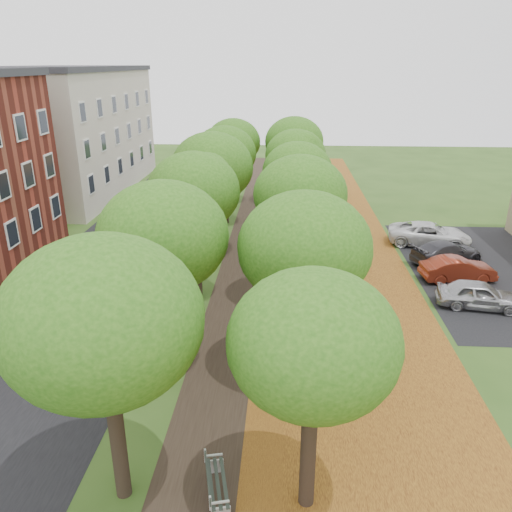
# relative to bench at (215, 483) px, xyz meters

# --- Properties ---
(ground) EXTENTS (120.00, 120.00, 0.00)m
(ground) POSITION_rel_bench_xyz_m (-0.23, -0.06, -0.43)
(ground) COLOR #2D4C19
(ground) RESTS_ON ground
(street_asphalt) EXTENTS (8.00, 70.00, 0.01)m
(street_asphalt) POSITION_rel_bench_xyz_m (-7.73, 14.94, -0.43)
(street_asphalt) COLOR black
(street_asphalt) RESTS_ON ground
(footpath) EXTENTS (3.20, 70.00, 0.01)m
(footpath) POSITION_rel_bench_xyz_m (-0.23, 14.94, -0.43)
(footpath) COLOR black
(footpath) RESTS_ON ground
(leaf_verge) EXTENTS (7.50, 70.00, 0.01)m
(leaf_verge) POSITION_rel_bench_xyz_m (4.77, 14.94, -0.43)
(leaf_verge) COLOR #A3681E
(leaf_verge) RESTS_ON ground
(parking_lot) EXTENTS (9.00, 16.00, 0.01)m
(parking_lot) POSITION_rel_bench_xyz_m (13.27, 15.94, -0.43)
(parking_lot) COLOR black
(parking_lot) RESTS_ON ground
(tree_row_west) EXTENTS (4.32, 34.32, 6.78)m
(tree_row_west) POSITION_rel_bench_xyz_m (-2.43, 14.94, 4.49)
(tree_row_west) COLOR black
(tree_row_west) RESTS_ON ground
(tree_row_east) EXTENTS (4.32, 34.32, 6.78)m
(tree_row_east) POSITION_rel_bench_xyz_m (2.37, 14.94, 4.49)
(tree_row_east) COLOR black
(tree_row_east) RESTS_ON ground
(building_cream) EXTENTS (10.30, 20.30, 10.40)m
(building_cream) POSITION_rel_bench_xyz_m (-17.23, 32.94, 4.78)
(building_cream) COLOR beige
(building_cream) RESTS_ON ground
(bench) EXTENTS (0.89, 1.82, 0.83)m
(bench) POSITION_rel_bench_xyz_m (0.00, 0.00, 0.00)
(bench) COLOR #2A352E
(bench) RESTS_ON ground
(car_silver) EXTENTS (3.98, 2.11, 1.29)m
(car_silver) POSITION_rel_bench_xyz_m (10.77, 11.50, 0.21)
(car_silver) COLOR #A5A4A9
(car_silver) RESTS_ON ground
(car_red) EXTENTS (3.94, 1.79, 1.25)m
(car_red) POSITION_rel_bench_xyz_m (10.77, 14.57, 0.20)
(car_red) COLOR maroon
(car_red) RESTS_ON ground
(car_grey) EXTENTS (4.61, 3.29, 1.24)m
(car_grey) POSITION_rel_bench_xyz_m (10.93, 17.11, 0.19)
(car_grey) COLOR #38373D
(car_grey) RESTS_ON ground
(car_white) EXTENTS (5.29, 3.08, 1.39)m
(car_white) POSITION_rel_bench_xyz_m (10.77, 20.11, 0.26)
(car_white) COLOR silver
(car_white) RESTS_ON ground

